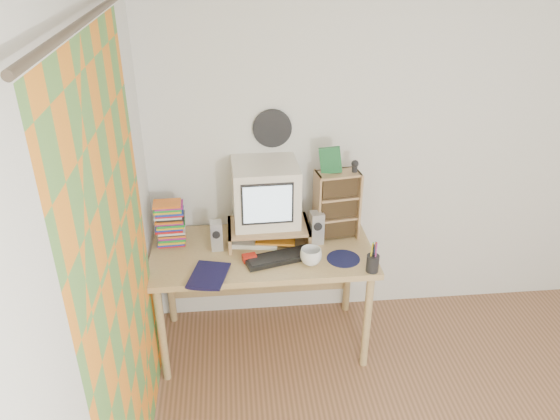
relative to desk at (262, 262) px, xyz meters
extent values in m
plane|color=silver|center=(1.03, 0.31, 0.63)|extent=(3.50, 0.00, 3.50)
plane|color=silver|center=(-0.72, -1.44, 0.63)|extent=(0.00, 3.50, 3.50)
plane|color=orange|center=(-0.68, -0.96, 0.53)|extent=(0.00, 2.20, 2.20)
cylinder|color=black|center=(0.10, 0.29, 0.81)|extent=(0.25, 0.02, 0.25)
cube|color=tan|center=(0.00, -0.06, 0.11)|extent=(1.40, 0.70, 0.04)
cube|color=tan|center=(0.00, 0.27, -0.24)|extent=(1.33, 0.02, 0.41)
cylinder|color=tan|center=(-0.64, -0.35, -0.26)|extent=(0.05, 0.05, 0.71)
cylinder|color=tan|center=(0.64, -0.35, -0.26)|extent=(0.05, 0.05, 0.71)
cylinder|color=tan|center=(-0.64, 0.23, -0.26)|extent=(0.05, 0.05, 0.71)
cylinder|color=tan|center=(0.64, 0.23, -0.26)|extent=(0.05, 0.05, 0.71)
cube|color=tan|center=(-0.20, 0.04, 0.19)|extent=(0.02, 0.30, 0.12)
cube|color=tan|center=(0.30, 0.04, 0.19)|extent=(0.02, 0.30, 0.12)
cube|color=tan|center=(0.05, 0.04, 0.24)|extent=(0.52, 0.30, 0.02)
cube|color=white|center=(0.04, 0.09, 0.45)|extent=(0.42, 0.42, 0.39)
cube|color=#B2B3B7|center=(-0.28, -0.03, 0.23)|extent=(0.08, 0.08, 0.19)
cube|color=#B2B3B7|center=(0.36, -0.01, 0.24)|extent=(0.09, 0.09, 0.22)
cube|color=black|center=(0.10, -0.19, 0.15)|extent=(0.44, 0.24, 0.03)
cube|color=tan|center=(0.49, 0.06, 0.36)|extent=(0.29, 0.18, 0.46)
imported|color=white|center=(0.28, -0.25, 0.19)|extent=(0.13, 0.13, 0.10)
imported|color=#110F37|center=(-0.43, -0.32, 0.16)|extent=(0.29, 0.24, 0.05)
cylinder|color=#101037|center=(0.49, -0.22, 0.14)|extent=(0.22, 0.22, 0.00)
cube|color=#B01F12|center=(-0.09, -0.19, 0.16)|extent=(0.09, 0.07, 0.04)
cube|color=#1B5F30|center=(0.44, 0.07, 0.67)|extent=(0.13, 0.05, 0.17)
camera|label=1|loc=(-0.17, -3.00, 1.97)|focal=35.00mm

